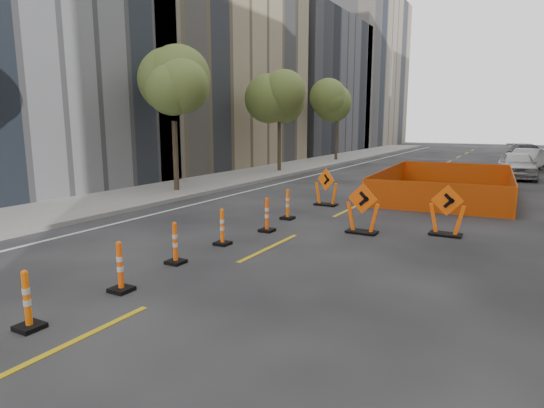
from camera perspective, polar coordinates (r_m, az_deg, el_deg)
The scene contains 20 objects.
ground_plane at distance 8.93m, azimuth -13.36°, elevation -11.44°, with size 140.00×140.00×0.00m, color black.
sidewalk_left at distance 23.50m, azimuth -9.75°, elevation 2.32°, with size 4.00×90.00×0.15m, color gray.
bld_left_d at distance 50.76m, azimuth 2.81°, elevation 14.47°, with size 12.00×16.00×14.00m, color #4C4C51.
bld_left_e at distance 66.03m, azimuth 9.48°, elevation 15.98°, with size 12.00×20.00×20.00m, color gray.
tree_l_b at distance 21.40m, azimuth -12.29°, elevation 13.42°, with size 2.80×2.80×5.95m.
tree_l_c at distance 29.64m, azimuth 0.94°, elevation 12.70°, with size 2.80×2.80×5.95m.
tree_l_d at distance 38.72m, azimuth 8.17°, elevation 12.03°, with size 2.80×2.80×5.95m.
channelizer_2 at distance 8.28m, azimuth -28.40°, elevation -10.54°, with size 0.39×0.39×0.99m, color orange, non-canonical shape.
channelizer_3 at distance 9.33m, azimuth -18.53°, elevation -7.45°, with size 0.40×0.40×1.01m, color #F9530A, non-canonical shape.
channelizer_4 at distance 10.80m, azimuth -12.07°, elevation -4.79°, with size 0.39×0.39×1.00m, color #F9530A, non-canonical shape.
channelizer_5 at distance 12.23m, azimuth -6.26°, elevation -2.86°, with size 0.39×0.39×0.99m, color #FF5E0A, non-canonical shape.
channelizer_6 at distance 13.62m, azimuth -0.64°, elevation -1.33°, with size 0.41×0.41×1.05m, color #F24E0A, non-canonical shape.
channelizer_7 at distance 15.38m, azimuth 1.98°, elevation 0.00°, with size 0.41×0.41×1.05m, color #FF5E0A, non-canonical shape.
chevron_sign_left at distance 18.02m, azimuth 6.81°, elevation 2.15°, with size 0.99×0.59×1.48m, color #FB600A, non-canonical shape.
chevron_sign_center at distance 13.64m, azimuth 11.31°, elevation -0.55°, with size 1.00×0.60×1.50m, color #E84F09, non-canonical shape.
chevron_sign_right at distance 14.03m, azimuth 21.09°, elevation -0.76°, with size 0.99×0.60×1.49m, color #FF580A, non-canonical shape.
safety_fence at distance 21.83m, azimuth 21.01°, elevation 2.46°, with size 5.24×8.92×1.11m, color #FF640D, non-canonical shape.
parked_car_near at distance 30.33m, azimuth 28.37°, elevation 4.37°, with size 1.87×4.65×1.59m, color silver.
parked_car_mid at distance 35.47m, azimuth 29.27°, elevation 4.87°, with size 1.55×4.46×1.47m, color #A0A1A5.
parked_car_far at distance 40.96m, azimuth 29.29°, elevation 5.48°, with size 2.17×5.34×1.55m, color black.
Camera 1 is at (5.72, -6.03, 3.26)m, focal length 30.00 mm.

